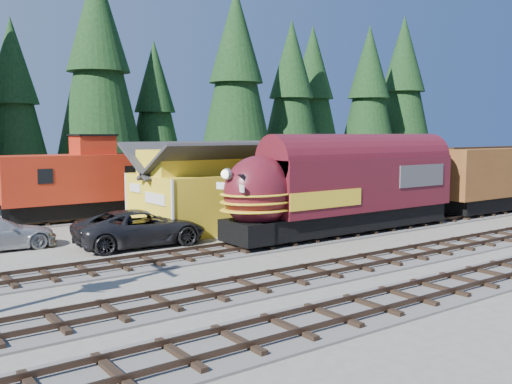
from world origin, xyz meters
TOP-DOWN VIEW (x-y plane):
  - ground at (0.00, 0.00)m, footprint 120.00×120.00m
  - track_siding at (10.00, 4.00)m, footprint 68.00×3.20m
  - track_main_south at (10.00, -2.00)m, footprint 68.00×3.20m
  - track_spur at (-10.00, 18.00)m, footprint 32.00×3.20m
  - depot at (-0.00, 10.50)m, footprint 12.80×7.00m
  - conifer_backdrop at (7.72, 24.68)m, footprint 79.14×21.94m
  - locomotive at (2.67, 4.00)m, footprint 16.03×3.19m
  - boxcar at (19.54, 4.00)m, footprint 14.03×3.01m
  - caboose at (-7.32, 18.00)m, footprint 10.20×2.96m
  - pickup_truck_a at (-7.64, 7.91)m, footprint 6.94×3.48m

SIDE VIEW (x-z plane):
  - ground at x=0.00m, z-range 0.00..0.00m
  - track_siding at x=10.00m, z-range -0.11..0.22m
  - track_main_south at x=10.00m, z-range -0.11..0.22m
  - track_spur at x=-10.00m, z-range -0.11..0.22m
  - pickup_truck_a at x=-7.64m, z-range 0.00..1.88m
  - locomotive at x=2.67m, z-range 0.37..4.73m
  - caboose at x=-7.32m, z-range -0.03..5.28m
  - boxcar at x=19.54m, z-range 0.45..4.85m
  - depot at x=0.00m, z-range 0.31..5.61m
  - conifer_backdrop at x=7.72m, z-range 1.73..19.09m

